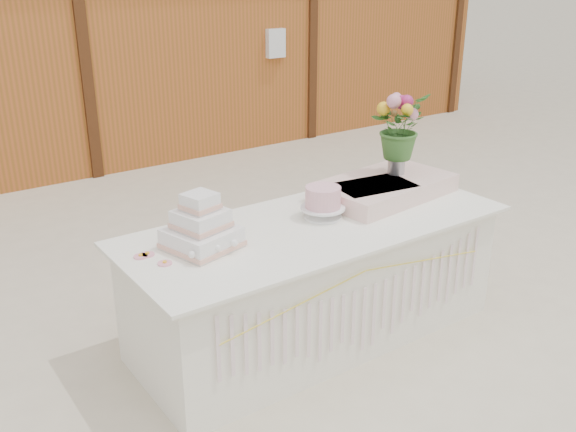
# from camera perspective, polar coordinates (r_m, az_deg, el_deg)

# --- Properties ---
(ground) EXTENTS (80.00, 80.00, 0.00)m
(ground) POSITION_cam_1_polar(r_m,az_deg,el_deg) (4.23, 2.39, -10.35)
(ground) COLOR beige
(ground) RESTS_ON ground
(barn) EXTENTS (12.60, 4.60, 3.30)m
(barn) POSITION_cam_1_polar(r_m,az_deg,el_deg) (9.11, -22.19, 16.59)
(barn) COLOR #A24D21
(barn) RESTS_ON ground
(cake_table) EXTENTS (2.40, 1.00, 0.77)m
(cake_table) POSITION_cam_1_polar(r_m,az_deg,el_deg) (4.03, 2.51, -5.71)
(cake_table) COLOR white
(cake_table) RESTS_ON ground
(wedding_cake) EXTENTS (0.43, 0.43, 0.32)m
(wedding_cake) POSITION_cam_1_polar(r_m,az_deg,el_deg) (3.53, -7.70, -1.22)
(wedding_cake) COLOR white
(wedding_cake) RESTS_ON cake_table
(pink_cake_stand) EXTENTS (0.28, 0.28, 0.20)m
(pink_cake_stand) POSITION_cam_1_polar(r_m,az_deg,el_deg) (3.92, 3.13, 1.37)
(pink_cake_stand) COLOR white
(pink_cake_stand) RESTS_ON cake_table
(satin_runner) EXTENTS (0.99, 0.64, 0.12)m
(satin_runner) POSITION_cam_1_polar(r_m,az_deg,el_deg) (4.36, 8.52, 2.53)
(satin_runner) COLOR beige
(satin_runner) RESTS_ON cake_table
(flower_vase) EXTENTS (0.12, 0.12, 0.16)m
(flower_vase) POSITION_cam_1_polar(r_m,az_deg,el_deg) (4.45, 9.62, 4.73)
(flower_vase) COLOR #A3A3A8
(flower_vase) RESTS_ON satin_runner
(bouquet) EXTENTS (0.49, 0.46, 0.43)m
(bouquet) POSITION_cam_1_polar(r_m,az_deg,el_deg) (4.37, 9.86, 8.43)
(bouquet) COLOR #396C2B
(bouquet) RESTS_ON flower_vase
(loose_flowers) EXTENTS (0.29, 0.40, 0.02)m
(loose_flowers) POSITION_cam_1_polar(r_m,az_deg,el_deg) (3.47, -11.55, -3.72)
(loose_flowers) COLOR pink
(loose_flowers) RESTS_ON cake_table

